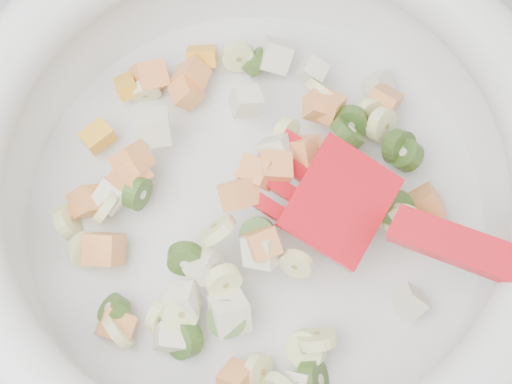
# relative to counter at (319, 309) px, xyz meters

# --- Properties ---
(counter) EXTENTS (2.00, 0.60, 0.90)m
(counter) POSITION_rel_counter_xyz_m (0.00, 0.00, 0.00)
(counter) COLOR #9C9CA1
(counter) RESTS_ON ground
(mixing_bowl) EXTENTS (0.52, 0.43, 0.15)m
(mixing_bowl) POSITION_rel_counter_xyz_m (-0.08, -0.05, 0.51)
(mixing_bowl) COLOR silver
(mixing_bowl) RESTS_ON counter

